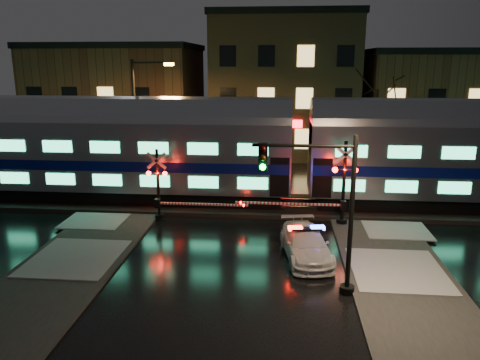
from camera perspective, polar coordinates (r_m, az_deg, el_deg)
name	(u,v)px	position (r m, az deg, el deg)	size (l,w,h in m)	color
ground	(238,239)	(21.85, -0.20, -7.23)	(120.00, 120.00, 0.00)	black
ballast	(247,205)	(26.51, 0.80, -3.04)	(90.00, 4.20, 0.24)	black
sidewalk_left	(39,294)	(18.34, -23.33, -12.67)	(4.00, 20.00, 0.12)	#2D2D2D
sidewalk_right	(419,311)	(16.94, 20.95, -14.73)	(4.00, 20.00, 0.12)	#2D2D2D
building_left	(120,101)	(44.92, -14.44, 9.36)	(14.00, 10.00, 9.00)	#553521
building_mid	(284,87)	(42.80, 5.37, 11.19)	(12.00, 11.00, 11.50)	brown
building_right	(434,106)	(44.38, 22.54, 8.35)	(12.00, 10.00, 8.50)	#553521
train	(301,149)	(25.67, 7.39, 3.78)	(51.00, 3.12, 5.92)	black
police_car	(306,244)	(19.84, 8.03, -7.71)	(2.37, 4.52, 1.40)	silver
crossing_signal_right	(336,191)	(23.55, 11.67, -1.38)	(6.05, 0.67, 4.28)	black
crossing_signal_left	(165,192)	(24.17, -9.14, -1.46)	(5.26, 0.63, 3.72)	black
traffic_light	(325,212)	(16.22, 10.34, -3.89)	(3.67, 0.68, 5.67)	black
streetlight	(139,115)	(30.80, -12.20, 7.77)	(2.72, 0.28, 8.14)	black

